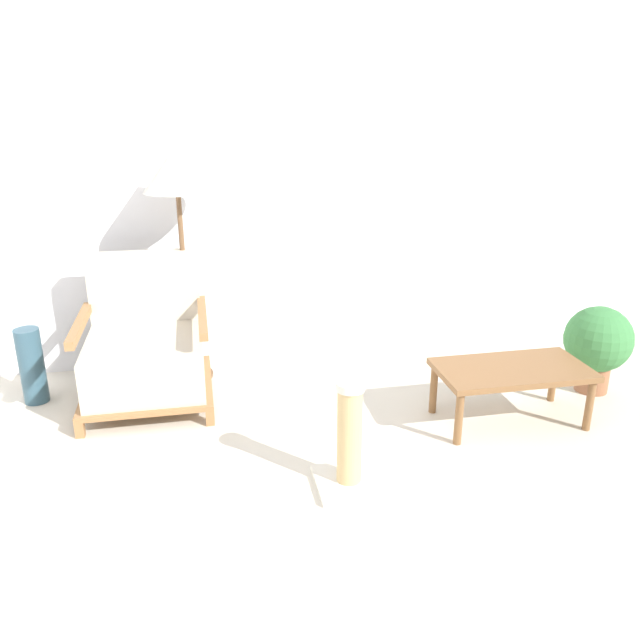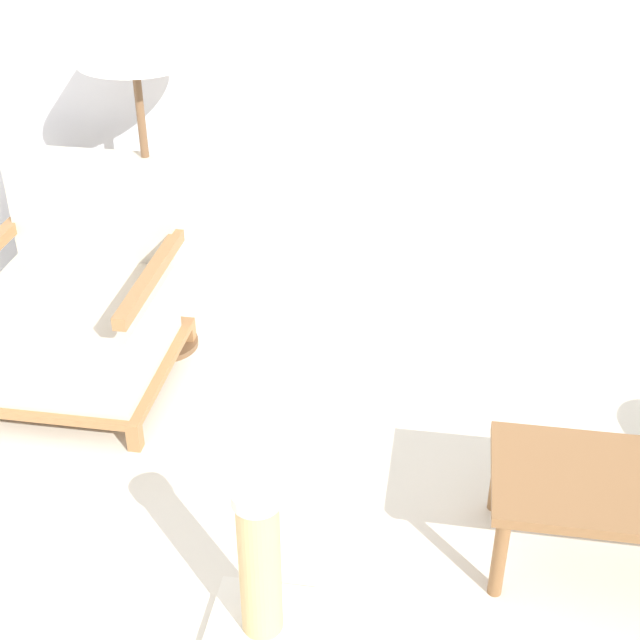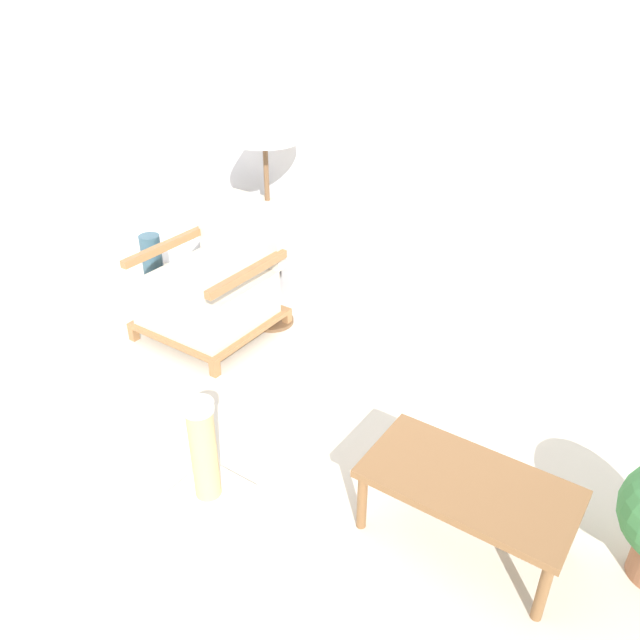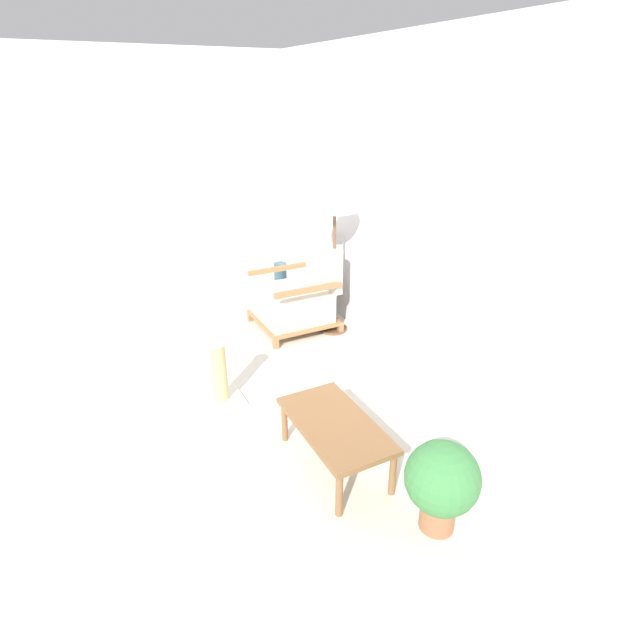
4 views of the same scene
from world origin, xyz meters
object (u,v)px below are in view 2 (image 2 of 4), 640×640
at_px(coffee_table, 635,492).
at_px(armchair, 74,315).
at_px(floor_lamp, 133,46).
at_px(scratching_post, 261,580).

bearing_deg(coffee_table, armchair, 161.58).
xyz_separation_m(floor_lamp, coffee_table, (1.81, -0.99, -1.01)).
bearing_deg(scratching_post, coffee_table, 22.59).
bearing_deg(coffee_table, scratching_post, -157.41).
bearing_deg(armchair, coffee_table, -18.42).
distance_m(armchair, scratching_post, 1.52).
distance_m(armchair, coffee_table, 2.18).
relative_size(coffee_table, scratching_post, 1.56).
distance_m(armchair, floor_lamp, 1.07).
xyz_separation_m(armchair, scratching_post, (1.00, -1.13, -0.09)).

